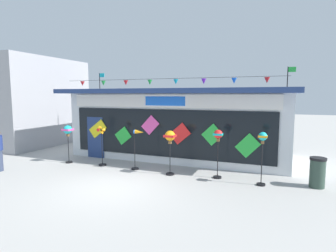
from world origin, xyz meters
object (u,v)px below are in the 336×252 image
Objects in this scene: trash_bin at (317,172)px; kite_shop_building at (181,122)px; wind_spinner_far_left at (68,132)px; wind_spinner_center_right at (170,139)px; wind_spinner_left at (101,142)px; wind_spinner_center_left at (138,144)px; wind_spinner_right at (218,140)px; wind_spinner_far_right at (262,144)px.

kite_shop_building is at bearing 152.88° from trash_bin.
wind_spinner_far_left is 1.00× the size of wind_spinner_center_right.
wind_spinner_center_right reaches higher than wind_spinner_far_left.
wind_spinner_far_left is 1.74m from wind_spinner_left.
wind_spinner_center_left is 1.64× the size of trash_bin.
wind_spinner_right is at bearing 1.62° from wind_spinner_center_left.
wind_spinner_far_right is (8.30, -0.06, 0.02)m from wind_spinner_far_left.
trash_bin is at bearing 1.93° from wind_spinner_left.
wind_spinner_right is 1.58m from wind_spinner_far_right.
wind_spinner_far_right is 2.02m from trash_bin.
kite_shop_building is at bearing 128.65° from wind_spinner_right.
wind_spinner_center_right is at bearing -3.22° from wind_spinner_left.
wind_spinner_left is at bearing -179.10° from wind_spinner_right.
kite_shop_building is 6.20× the size of wind_spinner_center_right.
kite_shop_building is at bearing 39.19° from wind_spinner_far_left.
wind_spinner_center_right is 0.95× the size of wind_spinner_right.
wind_spinner_right reaches higher than wind_spinner_far_left.
wind_spinner_far_right is 1.81× the size of trash_bin.
kite_shop_building reaches higher than wind_spinner_center_right.
wind_spinner_far_left reaches higher than wind_spinner_center_left.
wind_spinner_right is 3.43m from trash_bin.
wind_spinner_left is at bearing -127.10° from kite_shop_building.
wind_spinner_center_right is at bearing -6.51° from wind_spinner_center_left.
kite_shop_building reaches higher than wind_spinner_center_left.
wind_spinner_left is at bearing 179.56° from wind_spinner_center_left.
kite_shop_building reaches higher than wind_spinner_far_right.
wind_spinner_far_right is at bearing -0.16° from wind_spinner_center_right.
wind_spinner_left is 6.61m from wind_spinner_far_right.
wind_spinner_far_left is 10.08m from trash_bin.
wind_spinner_right is (6.74, 0.21, 0.03)m from wind_spinner_far_left.
wind_spinner_left reaches higher than wind_spinner_center_left.
wind_spinner_center_left is at bearing -102.17° from kite_shop_building.
wind_spinner_center_left reaches higher than trash_bin.
wind_spinner_far_right is at bearing -40.16° from kite_shop_building.
wind_spinner_far_right is (6.59, -0.19, 0.37)m from wind_spinner_left.
wind_spinner_right is at bearing 0.90° from wind_spinner_left.
trash_bin is at bearing 2.57° from wind_spinner_center_left.
wind_spinner_center_left is at bearing -0.44° from wind_spinner_left.
wind_spinner_left reaches higher than wind_spinner_far_left.
wind_spinner_center_right is 1.70× the size of trash_bin.
wind_spinner_far_left is at bearing 179.39° from wind_spinner_center_right.
kite_shop_building is 10.54× the size of trash_bin.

